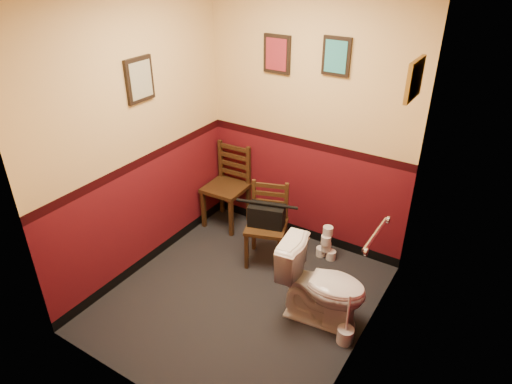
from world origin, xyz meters
TOP-DOWN VIEW (x-y plane):
  - floor at (0.00, 0.00)m, footprint 2.20×2.40m
  - wall_back at (0.00, 1.20)m, footprint 2.20×0.00m
  - wall_front at (0.00, -1.20)m, footprint 2.20×0.00m
  - wall_left at (-1.10, 0.00)m, footprint 0.00×2.40m
  - wall_right at (1.10, 0.00)m, footprint 0.00×2.40m
  - grab_bar at (1.07, 0.25)m, footprint 0.05×0.56m
  - framed_print_back_a at (-0.35, 1.18)m, footprint 0.28×0.04m
  - framed_print_back_b at (0.25, 1.18)m, footprint 0.26×0.04m
  - framed_print_left at (-1.08, 0.10)m, footprint 0.04×0.30m
  - framed_print_right at (1.08, 0.60)m, footprint 0.04×0.34m
  - toilet at (0.72, 0.15)m, footprint 0.79×0.50m
  - toilet_brush at (1.01, 0.01)m, footprint 0.14×0.14m
  - chair_left at (-0.85, 1.01)m, footprint 0.45×0.45m
  - chair_right at (-0.11, 0.64)m, footprint 0.49×0.49m
  - handbag at (-0.10, 0.60)m, footprint 0.38×0.27m
  - tp_stack at (0.40, 0.97)m, footprint 0.21×0.13m

SIDE VIEW (x-z plane):
  - floor at x=0.00m, z-range 0.00..0.00m
  - toilet_brush at x=1.01m, z-range -0.17..0.33m
  - tp_stack at x=0.40m, z-range -0.03..0.34m
  - toilet at x=0.72m, z-range 0.00..0.73m
  - chair_right at x=-0.11m, z-range 0.00..0.83m
  - chair_left at x=-0.85m, z-range 0.00..0.93m
  - handbag at x=-0.10m, z-range 0.42..0.67m
  - grab_bar at x=1.07m, z-range 0.92..0.98m
  - wall_back at x=0.00m, z-range 0.00..2.70m
  - wall_front at x=0.00m, z-range 0.00..2.70m
  - wall_left at x=-1.10m, z-range 0.00..2.70m
  - wall_right at x=1.10m, z-range 0.00..2.70m
  - framed_print_left at x=-1.08m, z-range 1.66..2.04m
  - framed_print_back_a at x=-0.35m, z-range 1.77..2.13m
  - framed_print_back_b at x=0.25m, z-range 1.83..2.17m
  - framed_print_right at x=1.08m, z-range 1.91..2.19m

